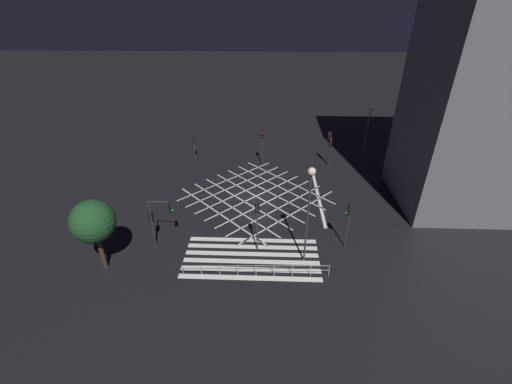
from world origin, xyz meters
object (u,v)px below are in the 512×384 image
traffic_light_sw_cross (152,221)px  street_lamp_west (368,128)px  traffic_light_ne_main (329,141)px  traffic_light_median_north (262,140)px  traffic_light_median_south (257,217)px  traffic_light_se_main (348,217)px  street_lamp_far (436,163)px  street_lamp_east (310,194)px  traffic_light_sw_main (162,213)px  traffic_light_ne_cross (330,146)px  street_tree_near (93,222)px  traffic_light_nw_main (194,142)px

traffic_light_sw_cross → street_lamp_west: 25.50m
traffic_light_ne_main → traffic_light_sw_cross: 23.22m
traffic_light_median_north → traffic_light_median_south: traffic_light_median_south is taller
traffic_light_se_main → street_lamp_far: bearing=-152.4°
traffic_light_se_main → street_lamp_east: (-3.48, -1.91, 3.17)m
traffic_light_median_north → traffic_light_sw_cross: bearing=-28.6°
traffic_light_se_main → street_lamp_far: size_ratio=0.53×
traffic_light_sw_cross → street_lamp_far: 24.28m
traffic_light_ne_main → traffic_light_sw_cross: traffic_light_ne_main is taller
traffic_light_ne_main → traffic_light_median_south: bearing=63.9°
traffic_light_sw_main → traffic_light_ne_cross: bearing=44.6°
traffic_light_sw_cross → street_tree_near: bearing=133.0°
traffic_light_sw_cross → street_lamp_east: bearing=-97.2°
traffic_light_median_north → traffic_light_sw_cross: traffic_light_median_north is taller
traffic_light_nw_main → street_tree_near: street_tree_near is taller
traffic_light_median_south → street_lamp_east: street_lamp_east is taller
traffic_light_nw_main → traffic_light_median_north: 8.55m
traffic_light_se_main → traffic_light_nw_main: (-15.60, 16.60, -0.60)m
traffic_light_median_north → street_lamp_west: 12.07m
traffic_light_sw_cross → traffic_light_se_main: bearing=-88.7°
street_tree_near → street_lamp_far: bearing=15.4°
traffic_light_ne_cross → traffic_light_ne_main: bearing=-169.9°
traffic_light_median_south → street_lamp_east: size_ratio=0.55×
traffic_light_se_main → street_lamp_west: 15.47m
traffic_light_nw_main → traffic_light_ne_cross: 16.56m
traffic_light_median_south → traffic_light_sw_main: size_ratio=1.05×
street_tree_near → traffic_light_nw_main: bearing=80.6°
traffic_light_ne_cross → street_lamp_east: (-4.39, -17.34, 3.55)m
traffic_light_median_north → traffic_light_sw_main: (-7.76, -15.66, -0.08)m
traffic_light_nw_main → traffic_light_ne_main: size_ratio=0.78×
traffic_light_median_north → street_lamp_east: (3.69, -17.38, 2.94)m
traffic_light_se_main → traffic_light_sw_cross: traffic_light_se_main is taller
street_lamp_west → traffic_light_ne_main: bearing=161.8°
traffic_light_se_main → traffic_light_sw_main: traffic_light_sw_main is taller
traffic_light_median_north → traffic_light_ne_cross: (8.09, -0.04, -0.61)m
traffic_light_median_north → traffic_light_median_south: 16.09m
traffic_light_ne_cross → traffic_light_sw_main: (-15.84, -15.62, 0.54)m
traffic_light_sw_cross → street_tree_near: size_ratio=0.56×
traffic_light_sw_cross → traffic_light_median_south: bearing=-91.8°
street_lamp_far → traffic_light_sw_cross: bearing=-169.3°
street_lamp_far → street_tree_near: street_lamp_far is taller
traffic_light_ne_cross → street_lamp_far: (6.91, -11.34, 3.32)m
street_lamp_west → street_tree_near: bearing=-142.9°
traffic_light_nw_main → street_lamp_far: 26.80m
traffic_light_ne_main → traffic_light_se_main: bearing=87.0°
traffic_light_median_north → street_lamp_east: bearing=12.0°
traffic_light_nw_main → street_lamp_east: bearing=-56.8°
traffic_light_nw_main → street_lamp_far: size_ratio=0.42×
traffic_light_se_main → traffic_light_sw_cross: 15.81m
traffic_light_median_north → traffic_light_ne_main: traffic_light_median_north is taller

